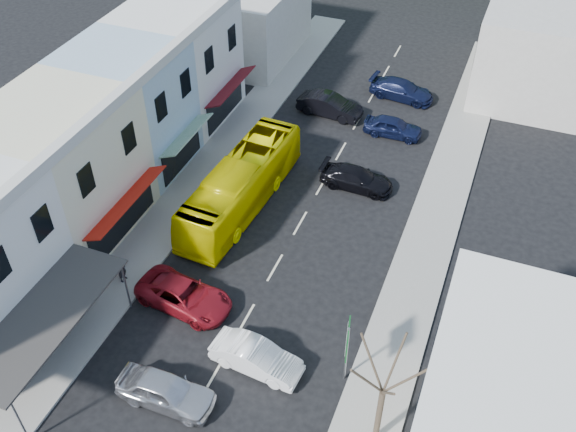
# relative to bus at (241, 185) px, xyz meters

# --- Properties ---
(ground) EXTENTS (120.00, 120.00, 0.00)m
(ground) POSITION_rel_bus_xyz_m (3.94, -8.28, -1.55)
(ground) COLOR black
(ground) RESTS_ON ground
(sidewalk_left) EXTENTS (3.00, 52.00, 0.15)m
(sidewalk_left) POSITION_rel_bus_xyz_m (-3.56, 1.72, -1.48)
(sidewalk_left) COLOR gray
(sidewalk_left) RESTS_ON ground
(sidewalk_right) EXTENTS (3.00, 52.00, 0.15)m
(sidewalk_right) POSITION_rel_bus_xyz_m (11.44, 1.72, -1.48)
(sidewalk_right) COLOR gray
(sidewalk_right) RESTS_ON ground
(shopfront_row) EXTENTS (8.25, 30.00, 8.00)m
(shopfront_row) POSITION_rel_bus_xyz_m (-8.56, -3.28, 2.45)
(shopfront_row) COLOR silver
(shopfront_row) RESTS_ON ground
(right_building) EXTENTS (8.00, 9.00, 8.00)m
(right_building) POSITION_rel_bus_xyz_m (17.44, -12.28, 2.45)
(right_building) COLOR silver
(right_building) RESTS_ON ground
(distant_block_left) EXTENTS (8.00, 10.00, 6.00)m
(distant_block_left) POSITION_rel_bus_xyz_m (-8.06, 18.72, 1.45)
(distant_block_left) COLOR #B7B2A8
(distant_block_left) RESTS_ON ground
(distant_block_right) EXTENTS (8.00, 12.00, 7.00)m
(distant_block_right) POSITION_rel_bus_xyz_m (14.94, 21.72, 1.95)
(distant_block_right) COLOR #B7B2A8
(distant_block_right) RESTS_ON ground
(bus) EXTENTS (3.20, 11.73, 3.10)m
(bus) POSITION_rel_bus_xyz_m (0.00, 0.00, 0.00)
(bus) COLOR #E7D700
(bus) RESTS_ON ground
(car_silver) EXTENTS (4.42, 1.85, 1.40)m
(car_silver) POSITION_rel_bus_xyz_m (2.58, -13.93, -0.85)
(car_silver) COLOR silver
(car_silver) RESTS_ON ground
(car_white) EXTENTS (4.54, 2.16, 1.40)m
(car_white) POSITION_rel_bus_xyz_m (5.64, -10.74, -0.85)
(car_white) COLOR white
(car_white) RESTS_ON ground
(car_red) EXTENTS (4.81, 2.50, 1.40)m
(car_red) POSITION_rel_bus_xyz_m (0.59, -8.51, -0.85)
(car_red) COLOR maroon
(car_red) RESTS_ON ground
(car_black_near) EXTENTS (4.52, 1.89, 1.40)m
(car_black_near) POSITION_rel_bus_xyz_m (6.04, 4.32, -0.85)
(car_black_near) COLOR black
(car_black_near) RESTS_ON ground
(car_navy_mid) EXTENTS (4.44, 1.90, 1.40)m
(car_navy_mid) POSITION_rel_bus_xyz_m (6.72, 10.93, -0.85)
(car_navy_mid) COLOR black
(car_navy_mid) RESTS_ON ground
(car_black_far) EXTENTS (4.54, 2.16, 1.40)m
(car_black_far) POSITION_rel_bus_xyz_m (1.69, 11.86, -0.85)
(car_black_far) COLOR black
(car_black_far) RESTS_ON ground
(car_navy_far) EXTENTS (4.68, 2.33, 1.40)m
(car_navy_far) POSITION_rel_bus_xyz_m (6.08, 16.15, -0.85)
(car_navy_far) COLOR black
(car_navy_far) RESTS_ON ground
(pedestrian_left) EXTENTS (0.43, 0.62, 1.70)m
(pedestrian_left) POSITION_rel_bus_xyz_m (-3.31, -8.26, -0.55)
(pedestrian_left) COLOR black
(pedestrian_left) RESTS_ON sidewalk_left
(direction_sign) EXTENTS (0.89, 1.73, 3.68)m
(direction_sign) POSITION_rel_bus_xyz_m (9.74, -9.82, 0.29)
(direction_sign) COLOR #075017
(direction_sign) RESTS_ON ground
(street_tree) EXTENTS (3.07, 3.07, 7.18)m
(street_tree) POSITION_rel_bus_xyz_m (11.94, -12.33, 2.04)
(street_tree) COLOR #382C20
(street_tree) RESTS_ON ground
(traffic_signal) EXTENTS (0.94, 1.13, 4.41)m
(traffic_signal) POSITION_rel_bus_xyz_m (10.54, 22.35, 0.66)
(traffic_signal) COLOR black
(traffic_signal) RESTS_ON ground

